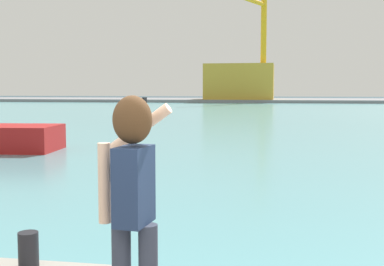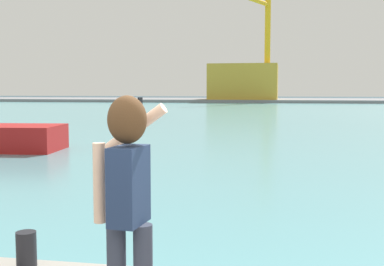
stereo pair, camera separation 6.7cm
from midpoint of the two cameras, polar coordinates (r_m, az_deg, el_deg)
ground_plane at (r=52.71m, az=9.41°, el=2.43°), size 220.00×220.00×0.00m
harbor_water at (r=54.71m, az=9.43°, el=2.53°), size 140.00×100.00×0.02m
far_shore_dock at (r=94.68m, az=9.71°, el=3.74°), size 140.00×20.00×0.54m
person_photographer at (r=3.56m, az=-7.39°, el=-6.56°), size 0.53×0.56×1.74m
harbor_bollard at (r=5.33m, az=-18.72°, el=-12.68°), size 0.20×0.20×0.36m
warehouse_left at (r=91.47m, az=5.55°, el=5.89°), size 12.18×10.91×6.33m
port_crane at (r=86.56m, az=7.90°, el=10.71°), size 4.88×10.64×17.11m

